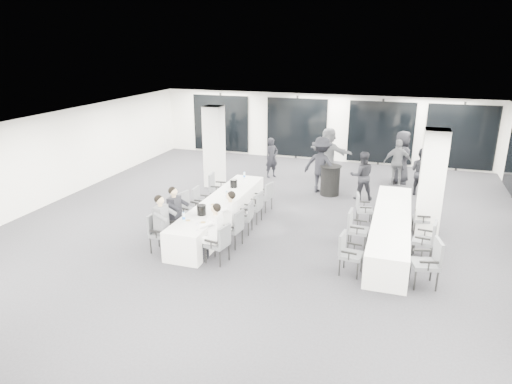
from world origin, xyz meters
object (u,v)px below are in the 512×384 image
chair_main_left_near (158,230)px  chair_side_right_far (425,216)px  chair_main_left_fourth (200,200)px  standing_guest_g (215,137)px  standing_guest_h (422,169)px  chair_main_left_mid (187,208)px  chair_side_right_near (430,260)px  standing_guest_e (402,154)px  chair_main_right_far (266,195)px  cocktail_table (330,180)px  chair_main_right_near (220,241)px  standing_guest_b (362,173)px  chair_side_left_far (362,207)px  ice_bucket_near (201,210)px  standing_guest_c (321,161)px  standing_guest_f (329,150)px  chair_main_right_mid (246,215)px  ice_bucket_far (234,183)px  banquet_table_side (391,230)px  chair_main_left_second (171,221)px  chair_main_right_second (234,226)px  chair_side_left_near (348,251)px  chair_main_left_far (216,187)px  standing_guest_d (398,159)px  banquet_table_main (221,213)px  chair_side_left_mid (355,227)px  chair_side_right_mid (427,238)px  chair_main_right_fourth (256,205)px

chair_main_left_near → chair_side_right_far: (6.16, 3.05, -0.02)m
chair_main_left_fourth → standing_guest_g: size_ratio=0.46×
standing_guest_h → chair_main_left_mid: bearing=80.1°
chair_side_right_near → standing_guest_e: standing_guest_e is taller
chair_main_right_far → chair_main_left_fourth: bearing=137.1°
chair_main_left_mid → chair_main_left_fourth: bearing=-166.7°
cocktail_table → chair_main_left_mid: cocktail_table is taller
chair_main_right_near → standing_guest_b: (2.61, 5.56, 0.36)m
chair_side_left_far → ice_bucket_near: size_ratio=3.39×
standing_guest_c → standing_guest_f: standing_guest_f is taller
chair_main_right_mid → ice_bucket_near: (-0.85, -0.93, 0.38)m
standing_guest_h → ice_bucket_near: standing_guest_h is taller
standing_guest_g → ice_bucket_far: bearing=-32.6°
cocktail_table → banquet_table_side: bearing=-58.5°
chair_main_left_near → standing_guest_b: (4.27, 5.44, 0.35)m
standing_guest_f → standing_guest_g: bearing=7.8°
standing_guest_h → ice_bucket_near: bearing=88.5°
chair_main_left_second → chair_main_left_near: bearing=-14.8°
chair_main_right_second → ice_bucket_far: ice_bucket_far is taller
banquet_table_side → chair_main_left_second: (-5.33, -1.51, 0.16)m
chair_side_left_near → banquet_table_side: bearing=163.1°
chair_main_left_far → chair_main_right_far: 1.66m
ice_bucket_near → ice_bucket_far: size_ratio=1.07×
standing_guest_d → ice_bucket_far: standing_guest_d is taller
banquet_table_main → standing_guest_e: standing_guest_e is taller
chair_side_left_near → standing_guest_f: (-1.67, 7.25, 0.54)m
chair_side_left_far → chair_side_left_near: bearing=-10.7°
standing_guest_e → standing_guest_g: size_ratio=1.10×
chair_main_left_mid → chair_main_right_mid: 1.67m
chair_side_left_mid → standing_guest_e: bearing=174.2°
chair_side_left_mid → standing_guest_f: 6.09m
chair_side_left_near → chair_side_right_far: chair_side_left_near is taller
chair_main_left_far → standing_guest_g: standing_guest_g is taller
cocktail_table → standing_guest_c: standing_guest_c is taller
standing_guest_f → ice_bucket_far: standing_guest_f is taller
standing_guest_c → standing_guest_g: (-5.17, 3.16, -0.10)m
chair_main_right_far → ice_bucket_far: bearing=124.2°
chair_side_right_near → chair_side_left_far: bearing=15.6°
standing_guest_h → standing_guest_c: bearing=54.0°
standing_guest_f → ice_bucket_far: 4.87m
chair_main_left_mid → ice_bucket_far: 1.77m
banquet_table_side → chair_main_right_mid: bearing=-172.8°
chair_main_left_fourth → chair_main_right_second: chair_main_right_second is taller
chair_main_left_second → chair_main_right_second: (1.66, 0.14, 0.00)m
chair_side_right_near → chair_side_right_far: chair_side_right_near is taller
standing_guest_g → ice_bucket_far: size_ratio=8.06×
standing_guest_h → chair_side_right_mid: bearing=132.2°
chair_main_left_second → chair_main_right_near: bearing=50.3°
chair_main_right_fourth → chair_main_right_far: chair_main_right_fourth is taller
chair_main_left_fourth → standing_guest_f: standing_guest_f is taller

